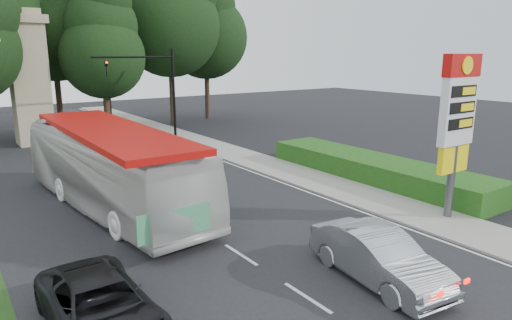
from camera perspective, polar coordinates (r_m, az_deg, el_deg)
ground at (r=13.43m, az=7.91°, el=-17.64°), size 120.00×120.00×0.00m
road_surface at (r=22.90m, az=-12.99°, el=-4.56°), size 14.00×80.00×0.02m
sidewalk_right at (r=27.05m, az=3.87°, el=-1.40°), size 3.00×80.00×0.12m
hedge at (r=26.19m, az=14.55°, el=-1.07°), size 3.00×14.00×1.20m
gas_station_pylon at (r=20.20m, az=23.89°, el=5.22°), size 2.10×0.45×6.85m
traffic_signal_mast at (r=35.17m, az=-12.26°, el=9.33°), size 6.10×0.35×7.20m
monument at (r=38.84m, az=-26.50°, el=9.24°), size 3.00×3.00×10.05m
tree_center_right at (r=44.45m, az=-24.41°, el=17.44°), size 9.24×9.24×18.15m
tree_east_near at (r=47.53m, az=-18.60°, el=15.93°), size 8.12×8.12×15.95m
tree_east_mid at (r=45.71m, az=-10.90°, el=18.60°), size 9.52×9.52×18.70m
tree_far_east at (r=49.66m, az=-6.35°, el=17.14°), size 8.68×8.68×17.05m
tree_monument_right at (r=39.56m, az=-18.73°, el=14.18°), size 6.72×6.72×13.20m
transit_bus at (r=21.27m, az=-17.65°, el=-1.05°), size 4.44×13.56×3.71m
sedan_silver at (r=14.71m, az=15.03°, el=-11.55°), size 2.29×5.09×1.62m
suv_charcoal at (r=12.56m, az=-18.89°, el=-16.94°), size 2.36×5.06×1.40m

